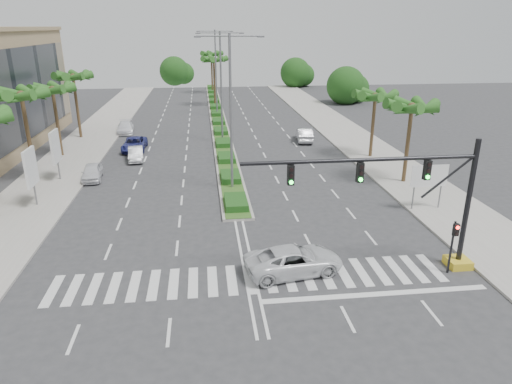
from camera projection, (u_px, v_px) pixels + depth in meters
ground at (251, 279)px, 23.94m from camera, size 160.00×160.00×0.00m
footpath_right at (384, 162)px, 44.24m from camera, size 6.00×120.00×0.15m
footpath_left at (59, 173)px, 40.89m from camera, size 6.00×120.00×0.15m
median at (218, 117)px, 65.87m from camera, size 2.20×75.00×0.20m
median_grass at (217, 116)px, 65.83m from camera, size 1.80×75.00×0.04m
signal_gantry at (427, 210)px, 23.77m from camera, size 12.60×1.20×7.20m
pedestrian_signal at (454, 239)px, 23.78m from camera, size 0.28×0.36×3.00m
direction_sign at (429, 178)px, 32.04m from camera, size 2.70×0.11×3.40m
billboard_near at (31, 168)px, 32.51m from camera, size 0.18×2.10×4.35m
billboard_far at (55, 147)px, 38.11m from camera, size 0.18×2.10×4.35m
palm_left_mid at (22, 98)px, 36.48m from camera, size 4.57×4.68×7.95m
palm_left_far at (53, 92)px, 44.14m from camera, size 4.57×4.68×7.35m
palm_left_end at (73, 79)px, 51.46m from camera, size 4.57×4.68×7.75m
palm_right_near at (412, 109)px, 36.47m from camera, size 4.57×4.68×7.05m
palm_right_far at (375, 98)px, 44.03m from camera, size 4.57×4.68×6.75m
palm_median_a at (214, 61)px, 72.77m from camera, size 4.57×4.68×8.05m
palm_median_b at (211, 55)px, 86.76m from camera, size 4.57×4.68×8.05m
streetlight_near at (231, 105)px, 34.66m from camera, size 5.10×0.25×12.00m
streetlight_mid at (221, 81)px, 49.58m from camera, size 5.10×0.25×12.00m
streetlight_far at (216, 68)px, 64.50m from camera, size 5.10×0.25×12.00m
car_parked_a at (92, 172)px, 39.17m from camera, size 1.95×4.07×1.34m
car_parked_b at (136, 154)px, 44.81m from camera, size 1.83×4.08×1.30m
car_parked_c at (134, 144)px, 48.33m from camera, size 2.33×4.97×1.37m
car_parked_d at (125, 127)px, 56.30m from camera, size 2.38×4.82×1.35m
car_crossing at (294, 260)px, 24.31m from camera, size 5.61×3.28×1.47m
car_right at (304, 135)px, 52.21m from camera, size 2.18×4.82×1.54m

